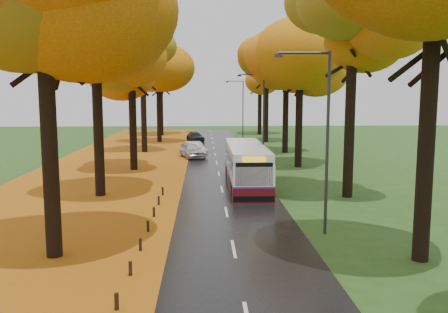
{
  "coord_description": "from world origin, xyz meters",
  "views": [
    {
      "loc": [
        -1.18,
        -12.24,
        6.18
      ],
      "look_at": [
        0.0,
        14.81,
        2.6
      ],
      "focal_mm": 38.0,
      "sensor_mm": 36.0,
      "label": 1
    }
  ],
  "objects": [
    {
      "name": "trees_right",
      "position": [
        7.19,
        26.91,
        9.69
      ],
      "size": [
        9.3,
        74.2,
        13.96
      ],
      "color": "black",
      "rests_on": "ground"
    },
    {
      "name": "streetlamp_far",
      "position": [
        3.95,
        52.0,
        4.71
      ],
      "size": [
        2.45,
        0.18,
        8.0
      ],
      "color": "#333538",
      "rests_on": "ground"
    },
    {
      "name": "streetlamp_near",
      "position": [
        3.95,
        8.0,
        4.71
      ],
      "size": [
        2.45,
        0.18,
        8.0
      ],
      "color": "#333538",
      "rests_on": "ground"
    },
    {
      "name": "streetlamp_mid",
      "position": [
        3.95,
        30.0,
        4.71
      ],
      "size": [
        2.45,
        0.18,
        8.0
      ],
      "color": "#333538",
      "rests_on": "ground"
    },
    {
      "name": "car_dark",
      "position": [
        -2.25,
        49.71,
        0.62
      ],
      "size": [
        2.73,
        4.33,
        1.17
      ],
      "primitive_type": "imported",
      "rotation": [
        0.0,
        0.0,
        0.29
      ],
      "color": "black",
      "rests_on": "road"
    },
    {
      "name": "bus",
      "position": [
        1.67,
        18.99,
        1.49
      ],
      "size": [
        2.47,
        10.54,
        2.77
      ],
      "rotation": [
        0.0,
        0.0,
        -0.01
      ],
      "color": "#4F0C10",
      "rests_on": "road"
    },
    {
      "name": "car_white",
      "position": [
        -2.35,
        33.48,
        0.76
      ],
      "size": [
        2.85,
        4.53,
        1.44
      ],
      "primitive_type": "imported",
      "rotation": [
        0.0,
        0.0,
        0.29
      ],
      "color": "silver",
      "rests_on": "road"
    },
    {
      "name": "bollard_row",
      "position": [
        -3.7,
        4.7,
        0.26
      ],
      "size": [
        0.11,
        23.51,
        0.52
      ],
      "color": "black",
      "rests_on": "ground"
    },
    {
      "name": "leaf_drift",
      "position": [
        -3.05,
        25.0,
        0.04
      ],
      "size": [
        0.9,
        90.0,
        0.01
      ],
      "primitive_type": "cube",
      "color": "#BD7013",
      "rests_on": "road"
    },
    {
      "name": "centre_line",
      "position": [
        0.0,
        25.0,
        0.04
      ],
      "size": [
        0.12,
        90.0,
        0.01
      ],
      "primitive_type": "cube",
      "color": "silver",
      "rests_on": "road"
    },
    {
      "name": "car_silver",
      "position": [
        -2.13,
        34.8,
        0.75
      ],
      "size": [
        2.83,
        4.56,
        1.42
      ],
      "primitive_type": "imported",
      "rotation": [
        0.0,
        0.0,
        0.33
      ],
      "color": "#ABAFB3",
      "rests_on": "road"
    },
    {
      "name": "road",
      "position": [
        0.0,
        25.0,
        0.02
      ],
      "size": [
        6.5,
        90.0,
        0.04
      ],
      "primitive_type": "cube",
      "color": "black",
      "rests_on": "ground"
    },
    {
      "name": "trees_left",
      "position": [
        -7.18,
        27.06,
        9.53
      ],
      "size": [
        9.2,
        74.0,
        13.88
      ],
      "color": "black",
      "rests_on": "ground"
    },
    {
      "name": "leaf_verge",
      "position": [
        -9.0,
        25.0,
        0.01
      ],
      "size": [
        12.0,
        90.0,
        0.02
      ],
      "primitive_type": "cube",
      "color": "#86400C",
      "rests_on": "ground"
    }
  ]
}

